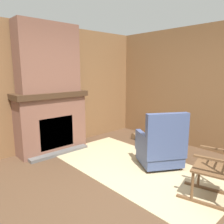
{
  "coord_description": "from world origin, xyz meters",
  "views": [
    {
      "loc": [
        1.91,
        -2.05,
        1.7
      ],
      "look_at": [
        -1.14,
        0.72,
        0.9
      ],
      "focal_mm": 35.0,
      "sensor_mm": 36.0,
      "label": 1
    }
  ],
  "objects_px": {
    "rocking_chair": "(217,170)",
    "firewood_stack": "(143,137)",
    "oil_lamp_vase": "(24,89)",
    "storage_case": "(55,88)",
    "armchair": "(161,147)"
  },
  "relations": [
    {
      "from": "firewood_stack",
      "to": "storage_case",
      "type": "bearing_deg",
      "value": -114.99
    },
    {
      "from": "rocking_chair",
      "to": "oil_lamp_vase",
      "type": "bearing_deg",
      "value": 6.24
    },
    {
      "from": "oil_lamp_vase",
      "to": "armchair",
      "type": "bearing_deg",
      "value": 36.28
    },
    {
      "from": "rocking_chair",
      "to": "firewood_stack",
      "type": "height_order",
      "value": "rocking_chair"
    },
    {
      "from": "firewood_stack",
      "to": "oil_lamp_vase",
      "type": "bearing_deg",
      "value": -109.14
    },
    {
      "from": "rocking_chair",
      "to": "armchair",
      "type": "bearing_deg",
      "value": -30.62
    },
    {
      "from": "oil_lamp_vase",
      "to": "storage_case",
      "type": "height_order",
      "value": "oil_lamp_vase"
    },
    {
      "from": "armchair",
      "to": "oil_lamp_vase",
      "type": "xyz_separation_m",
      "value": [
        -2.08,
        -1.53,
        0.97
      ]
    },
    {
      "from": "armchair",
      "to": "storage_case",
      "type": "relative_size",
      "value": 4.12
    },
    {
      "from": "rocking_chair",
      "to": "firewood_stack",
      "type": "xyz_separation_m",
      "value": [
        -2.3,
        1.28,
        -0.35
      ]
    },
    {
      "from": "firewood_stack",
      "to": "storage_case",
      "type": "height_order",
      "value": "storage_case"
    },
    {
      "from": "oil_lamp_vase",
      "to": "storage_case",
      "type": "xyz_separation_m",
      "value": [
        0.0,
        0.64,
        -0.02
      ]
    },
    {
      "from": "armchair",
      "to": "storage_case",
      "type": "xyz_separation_m",
      "value": [
        -2.08,
        -0.89,
        0.95
      ]
    },
    {
      "from": "oil_lamp_vase",
      "to": "storage_case",
      "type": "distance_m",
      "value": 0.64
    },
    {
      "from": "rocking_chair",
      "to": "storage_case",
      "type": "height_order",
      "value": "storage_case"
    }
  ]
}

